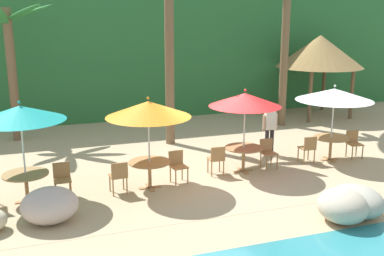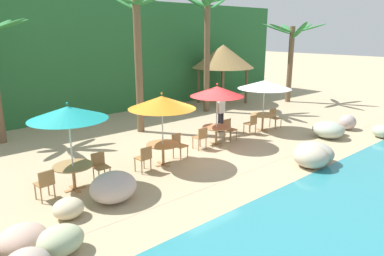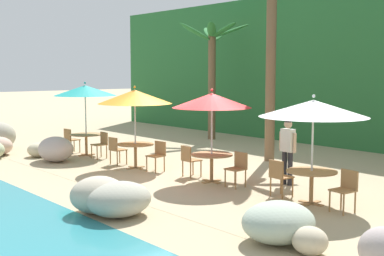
% 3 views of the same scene
% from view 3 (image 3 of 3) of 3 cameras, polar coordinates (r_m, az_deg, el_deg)
% --- Properties ---
extents(ground_plane, '(120.00, 120.00, 0.00)m').
position_cam_3_polar(ground_plane, '(14.37, -1.09, -5.32)').
color(ground_plane, tan).
extents(terrace_deck, '(18.00, 5.20, 0.01)m').
position_cam_3_polar(terrace_deck, '(14.37, -1.09, -5.31)').
color(terrace_deck, tan).
rests_on(terrace_deck, ground).
extents(foliage_backdrop, '(28.00, 2.40, 6.00)m').
position_cam_3_polar(foliage_backdrop, '(21.00, 18.27, 6.28)').
color(foliage_backdrop, '#286633').
rests_on(foliage_backdrop, ground).
extents(rock_seawall, '(16.56, 3.18, 1.01)m').
position_cam_3_polar(rock_seawall, '(14.84, -14.97, -3.66)').
color(rock_seawall, '#AEBD8B').
rests_on(rock_seawall, ground).
extents(umbrella_teal, '(2.12, 2.12, 2.53)m').
position_cam_3_polar(umbrella_teal, '(17.99, -11.70, 4.06)').
color(umbrella_teal, silver).
rests_on(umbrella_teal, ground).
extents(dining_table_teal, '(1.10, 1.10, 0.74)m').
position_cam_3_polar(dining_table_teal, '(18.13, -11.58, -1.05)').
color(dining_table_teal, '#A37547').
rests_on(dining_table_teal, ground).
extents(chair_teal_seaward, '(0.42, 0.43, 0.87)m').
position_cam_3_polar(chair_teal_seaward, '(17.45, -9.96, -1.64)').
color(chair_teal_seaward, '#9E7042').
rests_on(chair_teal_seaward, ground).
extents(chair_teal_inland, '(0.46, 0.46, 0.87)m').
position_cam_3_polar(chair_teal_inland, '(18.79, -13.27, -1.15)').
color(chair_teal_inland, '#9E7042').
rests_on(chair_teal_inland, ground).
extents(umbrella_orange, '(2.20, 2.20, 2.46)m').
position_cam_3_polar(umbrella_orange, '(15.36, -6.32, 3.44)').
color(umbrella_orange, silver).
rests_on(umbrella_orange, ground).
extents(dining_table_orange, '(1.10, 1.10, 0.74)m').
position_cam_3_polar(dining_table_orange, '(15.51, -6.26, -2.19)').
color(dining_table_orange, '#A37547').
rests_on(dining_table_orange, ground).
extents(chair_orange_seaward, '(0.47, 0.48, 0.87)m').
position_cam_3_polar(chair_orange_seaward, '(14.97, -3.80, -2.87)').
color(chair_orange_seaward, '#9E7042').
rests_on(chair_orange_seaward, ground).
extents(chair_orange_inland, '(0.45, 0.45, 0.87)m').
position_cam_3_polar(chair_orange_inland, '(16.14, -8.38, -2.25)').
color(chair_orange_inland, '#9E7042').
rests_on(chair_orange_inland, ground).
extents(umbrella_red, '(2.07, 2.07, 2.45)m').
position_cam_3_polar(umbrella_red, '(13.34, 2.20, 3.04)').
color(umbrella_red, silver).
rests_on(umbrella_red, ground).
extents(dining_table_red, '(1.10, 1.10, 0.74)m').
position_cam_3_polar(dining_table_red, '(13.52, 2.17, -3.42)').
color(dining_table_red, '#A37547').
rests_on(dining_table_red, ground).
extents(chair_red_seaward, '(0.43, 0.44, 0.87)m').
position_cam_3_polar(chair_red_seaward, '(13.02, 5.08, -4.27)').
color(chair_red_seaward, '#9E7042').
rests_on(chair_red_seaward, ground).
extents(chair_red_inland, '(0.44, 0.45, 0.87)m').
position_cam_3_polar(chair_red_inland, '(14.13, -0.31, -3.40)').
color(chair_red_inland, '#9E7042').
rests_on(chair_red_inland, ground).
extents(umbrella_white, '(2.35, 2.35, 2.40)m').
position_cam_3_polar(umbrella_white, '(11.40, 13.23, 2.11)').
color(umbrella_white, silver).
rests_on(umbrella_white, ground).
extents(dining_table_white, '(1.10, 1.10, 0.74)m').
position_cam_3_polar(dining_table_white, '(11.60, 13.04, -5.21)').
color(dining_table_white, '#A37547').
rests_on(dining_table_white, ground).
extents(chair_white_seaward, '(0.47, 0.47, 0.87)m').
position_cam_3_polar(chair_white_seaward, '(11.15, 16.58, -6.31)').
color(chair_white_seaward, '#9E7042').
rests_on(chair_white_seaward, ground).
extents(chair_white_inland, '(0.43, 0.44, 0.87)m').
position_cam_3_polar(chair_white_inland, '(12.08, 9.58, -5.16)').
color(chair_white_inland, '#9E7042').
rests_on(chair_white_inland, ground).
extents(palm_tree_nearest, '(3.07, 3.01, 4.89)m').
position_cam_3_polar(palm_tree_nearest, '(21.94, 2.24, 7.70)').
color(palm_tree_nearest, brown).
rests_on(palm_tree_nearest, ground).
extents(palm_tree_second, '(3.14, 3.03, 5.98)m').
position_cam_3_polar(palm_tree_second, '(16.77, 8.75, 10.04)').
color(palm_tree_second, brown).
rests_on(palm_tree_second, ground).
extents(waiter_in_white, '(0.52, 0.22, 1.70)m').
position_cam_3_polar(waiter_in_white, '(13.34, 10.50, -2.03)').
color(waiter_in_white, '#232328').
rests_on(waiter_in_white, ground).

